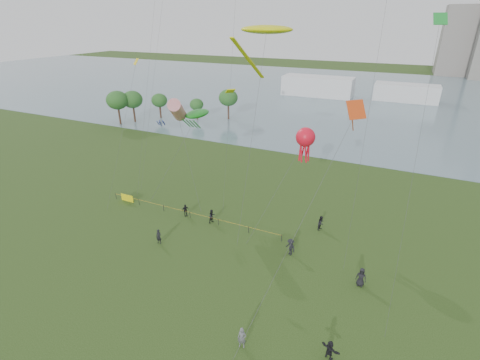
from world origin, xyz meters
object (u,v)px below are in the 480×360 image
at_px(kite_flyer, 242,338).
at_px(kite_stingray, 266,30).
at_px(fence, 150,204).
at_px(kite_octopus, 305,138).

bearing_deg(kite_flyer, kite_stingray, 94.50).
relative_size(fence, kite_stingray, 1.09).
distance_m(fence, kite_flyer, 24.53).
xyz_separation_m(kite_flyer, kite_octopus, (-1.41, 20.26, 9.51)).
xyz_separation_m(kite_stingray, kite_octopus, (3.93, 3.12, -11.20)).
relative_size(fence, kite_octopus, 2.08).
bearing_deg(kite_stingray, kite_octopus, 37.69).
bearing_deg(kite_octopus, fence, -140.58).
bearing_deg(kite_flyer, fence, 131.23).
bearing_deg(kite_octopus, kite_flyer, -64.22).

